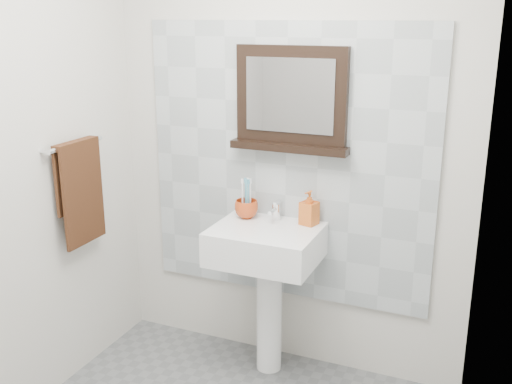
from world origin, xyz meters
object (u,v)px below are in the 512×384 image
hand_towel (80,184)px  toothbrush_cup (246,209)px  pedestal_sink (266,260)px  framed_mirror (291,102)px  soap_dispenser (309,208)px

hand_towel → toothbrush_cup: bearing=30.2°
pedestal_sink → toothbrush_cup: 0.30m
toothbrush_cup → hand_towel: hand_towel is taller
toothbrush_cup → framed_mirror: (0.22, 0.08, 0.59)m
pedestal_sink → soap_dispenser: bearing=35.4°
toothbrush_cup → framed_mirror: size_ratio=0.20×
soap_dispenser → hand_towel: size_ratio=0.33×
framed_mirror → hand_towel: framed_mirror is taller
soap_dispenser → hand_towel: bearing=-141.6°
toothbrush_cup → soap_dispenser: soap_dispenser is taller
toothbrush_cup → framed_mirror: framed_mirror is taller
pedestal_sink → hand_towel: size_ratio=1.75×
hand_towel → framed_mirror: bearing=28.3°
pedestal_sink → soap_dispenser: 0.36m
pedestal_sink → toothbrush_cup: bearing=147.7°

